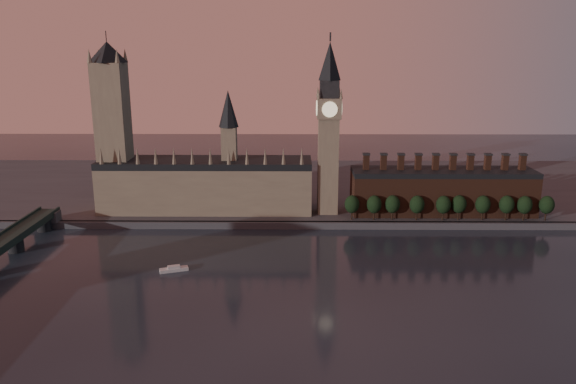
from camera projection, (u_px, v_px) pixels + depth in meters
The scene contains 17 objects.
ground at pixel (319, 295), 240.89m from camera, with size 900.00×900.00×0.00m, color black.
north_bank at pixel (308, 188), 412.60m from camera, with size 900.00×182.00×4.00m.
palace_of_westminster at pixel (207, 182), 347.07m from camera, with size 130.00×30.30×74.00m.
victoria_tower at pixel (113, 122), 338.09m from camera, with size 24.00×24.00×108.00m.
big_ben at pixel (329, 127), 332.80m from camera, with size 15.00×15.00×107.00m.
chimney_block at pixel (442, 191), 342.15m from camera, with size 110.00×25.00×37.00m.
embankment_tree_0 at pixel (352, 204), 328.89m from camera, with size 8.60×8.60×14.88m.
embankment_tree_1 at pixel (374, 204), 328.64m from camera, with size 8.60×8.60×14.88m.
embankment_tree_2 at pixel (393, 204), 329.02m from camera, with size 8.60×8.60×14.88m.
embankment_tree_3 at pixel (417, 204), 328.40m from camera, with size 8.60×8.60×14.88m.
embankment_tree_4 at pixel (443, 205), 327.94m from camera, with size 8.60×8.60×14.88m.
embankment_tree_5 at pixel (459, 204), 328.99m from camera, with size 8.60×8.60×14.88m.
embankment_tree_6 at pixel (483, 204), 328.42m from camera, with size 8.60×8.60×14.88m.
embankment_tree_7 at pixel (507, 205), 328.36m from camera, with size 8.60×8.60×14.88m.
embankment_tree_8 at pixel (525, 205), 327.45m from camera, with size 8.60×8.60×14.88m.
embankment_tree_9 at pixel (547, 205), 327.64m from camera, with size 8.60×8.60×14.88m.
river_boat at pixel (174, 269), 265.93m from camera, with size 13.82×7.92×2.66m.
Camera 1 is at (-11.47, -221.91, 103.84)m, focal length 35.00 mm.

